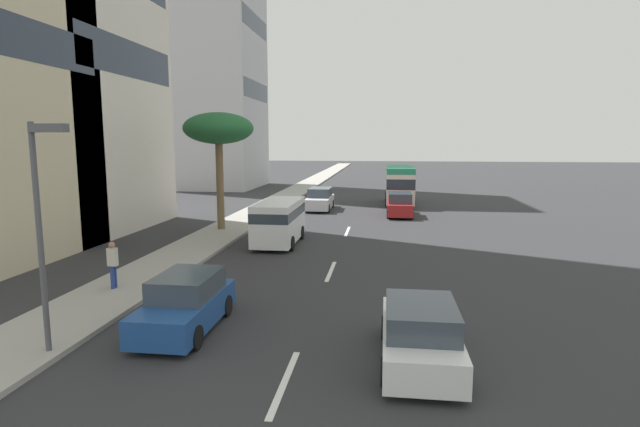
{
  "coord_description": "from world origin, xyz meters",
  "views": [
    {
      "loc": [
        -4.9,
        -2.14,
        5.35
      ],
      "look_at": [
        16.92,
        0.68,
        2.15
      ],
      "focal_mm": 28.1,
      "sensor_mm": 36.0,
      "label": 1
    }
  ],
  "objects_px": {
    "minibus_third": "(400,184)",
    "street_lamp": "(42,209)",
    "car_second": "(320,199)",
    "palm_tree": "(219,130)",
    "car_sixth": "(400,205)",
    "car_lead": "(186,304)",
    "car_fourth": "(420,334)",
    "van_fifth": "(279,219)",
    "pedestrian_near_lamp": "(113,263)"
  },
  "relations": [
    {
      "from": "minibus_third",
      "to": "street_lamp",
      "type": "height_order",
      "value": "street_lamp"
    },
    {
      "from": "car_second",
      "to": "palm_tree",
      "type": "relative_size",
      "value": 0.69
    },
    {
      "from": "car_sixth",
      "to": "palm_tree",
      "type": "height_order",
      "value": "palm_tree"
    },
    {
      "from": "street_lamp",
      "to": "car_second",
      "type": "bearing_deg",
      "value": -6.48
    },
    {
      "from": "car_lead",
      "to": "palm_tree",
      "type": "bearing_deg",
      "value": -165.12
    },
    {
      "from": "car_fourth",
      "to": "van_fifth",
      "type": "relative_size",
      "value": 0.86
    },
    {
      "from": "car_fourth",
      "to": "pedestrian_near_lamp",
      "type": "relative_size",
      "value": 2.56
    },
    {
      "from": "minibus_third",
      "to": "car_fourth",
      "type": "height_order",
      "value": "minibus_third"
    },
    {
      "from": "minibus_third",
      "to": "van_fifth",
      "type": "distance_m",
      "value": 18.87
    },
    {
      "from": "car_second",
      "to": "car_sixth",
      "type": "distance_m",
      "value": 6.65
    },
    {
      "from": "palm_tree",
      "to": "car_fourth",
      "type": "bearing_deg",
      "value": -147.77
    },
    {
      "from": "minibus_third",
      "to": "pedestrian_near_lamp",
      "type": "xyz_separation_m",
      "value": [
        -26.68,
        10.79,
        -0.68
      ]
    },
    {
      "from": "car_second",
      "to": "minibus_third",
      "type": "distance_m",
      "value": 7.63
    },
    {
      "from": "car_sixth",
      "to": "pedestrian_near_lamp",
      "type": "height_order",
      "value": "pedestrian_near_lamp"
    },
    {
      "from": "pedestrian_near_lamp",
      "to": "palm_tree",
      "type": "distance_m",
      "value": 13.25
    },
    {
      "from": "car_second",
      "to": "car_sixth",
      "type": "bearing_deg",
      "value": 67.03
    },
    {
      "from": "car_fourth",
      "to": "street_lamp",
      "type": "distance_m",
      "value": 9.59
    },
    {
      "from": "car_lead",
      "to": "car_sixth",
      "type": "distance_m",
      "value": 23.88
    },
    {
      "from": "car_second",
      "to": "palm_tree",
      "type": "height_order",
      "value": "palm_tree"
    },
    {
      "from": "pedestrian_near_lamp",
      "to": "car_second",
      "type": "bearing_deg",
      "value": 80.12
    },
    {
      "from": "car_sixth",
      "to": "street_lamp",
      "type": "bearing_deg",
      "value": 159.74
    },
    {
      "from": "minibus_third",
      "to": "street_lamp",
      "type": "xyz_separation_m",
      "value": [
        -31.94,
        9.43,
        1.97
      ]
    },
    {
      "from": "car_lead",
      "to": "pedestrian_near_lamp",
      "type": "relative_size",
      "value": 2.45
    },
    {
      "from": "car_fourth",
      "to": "palm_tree",
      "type": "xyz_separation_m",
      "value": [
        16.76,
        10.57,
        5.25
      ]
    },
    {
      "from": "car_lead",
      "to": "car_fourth",
      "type": "bearing_deg",
      "value": 77.91
    },
    {
      "from": "minibus_third",
      "to": "palm_tree",
      "type": "xyz_separation_m",
      "value": [
        -14.37,
        10.93,
        4.22
      ]
    },
    {
      "from": "car_sixth",
      "to": "palm_tree",
      "type": "distance_m",
      "value": 14.14
    },
    {
      "from": "palm_tree",
      "to": "car_second",
      "type": "bearing_deg",
      "value": -24.6
    },
    {
      "from": "car_second",
      "to": "car_fourth",
      "type": "bearing_deg",
      "value": 12.41
    },
    {
      "from": "car_second",
      "to": "street_lamp",
      "type": "distance_m",
      "value": 28.05
    },
    {
      "from": "car_sixth",
      "to": "pedestrian_near_lamp",
      "type": "bearing_deg",
      "value": 151.85
    },
    {
      "from": "pedestrian_near_lamp",
      "to": "palm_tree",
      "type": "xyz_separation_m",
      "value": [
        12.31,
        0.14,
        4.9
      ]
    },
    {
      "from": "car_second",
      "to": "street_lamp",
      "type": "relative_size",
      "value": 0.83
    },
    {
      "from": "minibus_third",
      "to": "van_fifth",
      "type": "height_order",
      "value": "minibus_third"
    },
    {
      "from": "van_fifth",
      "to": "palm_tree",
      "type": "bearing_deg",
      "value": -127.66
    },
    {
      "from": "car_sixth",
      "to": "car_second",
      "type": "bearing_deg",
      "value": 67.03
    },
    {
      "from": "van_fifth",
      "to": "pedestrian_near_lamp",
      "type": "height_order",
      "value": "van_fifth"
    },
    {
      "from": "car_fourth",
      "to": "van_fifth",
      "type": "xyz_separation_m",
      "value": [
        13.5,
        6.34,
        0.57
      ]
    },
    {
      "from": "car_second",
      "to": "van_fifth",
      "type": "distance_m",
      "value": 13.43
    },
    {
      "from": "car_second",
      "to": "car_sixth",
      "type": "height_order",
      "value": "car_second"
    },
    {
      "from": "car_second",
      "to": "minibus_third",
      "type": "xyz_separation_m",
      "value": [
        4.22,
        -6.29,
        0.95
      ]
    },
    {
      "from": "minibus_third",
      "to": "car_sixth",
      "type": "height_order",
      "value": "minibus_third"
    },
    {
      "from": "palm_tree",
      "to": "street_lamp",
      "type": "height_order",
      "value": "palm_tree"
    },
    {
      "from": "car_sixth",
      "to": "van_fifth",
      "type": "bearing_deg",
      "value": 148.86
    },
    {
      "from": "car_lead",
      "to": "minibus_third",
      "type": "xyz_separation_m",
      "value": [
        29.75,
        -6.85,
        1.0
      ]
    },
    {
      "from": "car_lead",
      "to": "minibus_third",
      "type": "relative_size",
      "value": 0.59
    },
    {
      "from": "car_sixth",
      "to": "palm_tree",
      "type": "bearing_deg",
      "value": 125.04
    },
    {
      "from": "van_fifth",
      "to": "palm_tree",
      "type": "relative_size",
      "value": 0.73
    },
    {
      "from": "palm_tree",
      "to": "car_sixth",
      "type": "bearing_deg",
      "value": -54.96
    },
    {
      "from": "car_fourth",
      "to": "van_fifth",
      "type": "bearing_deg",
      "value": 25.15
    }
  ]
}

